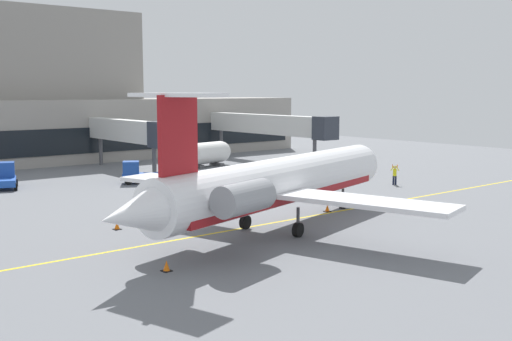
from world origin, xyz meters
name	(u,v)px	position (x,y,z in m)	size (l,w,h in m)	color
ground	(310,218)	(0.00, 0.00, -0.05)	(120.00, 120.00, 0.11)	slate
terminal_building	(55,103)	(-0.02, 45.95, 7.26)	(63.49, 11.26, 19.09)	gray
jet_bridge_west	(271,125)	(20.36, 28.00, 4.62)	(2.40, 22.48, 5.98)	silver
jet_bridge_east	(131,132)	(2.48, 30.86, 4.39)	(2.40, 16.86, 5.76)	silver
regional_jet	(276,183)	(-4.59, -1.63, 3.10)	(28.78, 23.25, 8.77)	white
baggage_tug	(6,177)	(-12.27, 27.16, 1.05)	(2.98, 4.04, 2.34)	#1E4CB2
pushback_tractor	(138,173)	(-1.45, 22.15, 0.97)	(4.10, 3.30, 2.16)	#1E4CB2
fuel_tank	(207,153)	(11.36, 29.02, 1.58)	(7.12, 3.38, 2.85)	white
marshaller	(395,174)	(16.94, 5.98, 0.99)	(0.62, 0.68, 1.95)	#191E33
safety_cone_alpha	(166,266)	(-14.64, -4.89, 0.25)	(0.47, 0.47, 0.55)	orange
safety_cone_bravo	(219,212)	(-4.39, 4.81, 0.25)	(0.47, 0.47, 0.55)	orange
safety_cone_charlie	(327,208)	(2.53, 0.77, 0.25)	(0.47, 0.47, 0.55)	orange
safety_cone_delta	(117,226)	(-12.24, 5.18, 0.25)	(0.47, 0.47, 0.55)	orange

